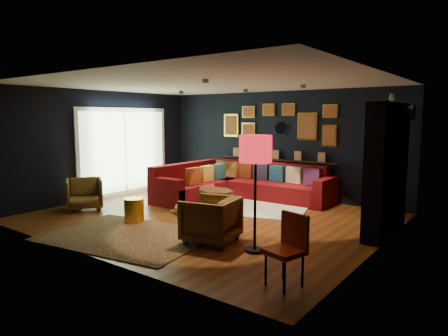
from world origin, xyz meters
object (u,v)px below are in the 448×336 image
Objects in this scene: armchair_right at (211,217)px; gold_stool at (134,210)px; armchair_left at (84,192)px; sectional at (236,185)px; orange_chair at (289,244)px; dog at (190,207)px; coffee_table at (215,194)px; floor_lamp at (256,154)px; pouf at (202,193)px.

armchair_right reaches higher than gold_stool.
sectional is at bearing -0.72° from armchair_left.
armchair_left is 3.57m from armchair_right.
sectional is 5.05m from orange_chair.
armchair_right is (1.63, -3.01, 0.08)m from sectional.
armchair_left reaches higher than dog.
armchair_left is 2.40m from dog.
coffee_table is at bearing -71.50° from sectional.
dog is at bearing 155.49° from floor_lamp.
coffee_table is at bearing 80.98° from dog.
pouf is at bearing -4.47° from armchair_left.
armchair_left is 1.61× the size of gold_stool.
armchair_left is (-1.94, -2.87, 0.05)m from sectional.
armchair_right reaches higher than coffee_table.
pouf is 2.12m from gold_stool.
coffee_table is at bearing 141.26° from floor_lamp.
orange_chair reaches higher than pouf.
armchair_right is at bearing -54.00° from coffee_table.
coffee_table is 0.66m from dog.
pouf is at bearing 157.65° from orange_chair.
coffee_table is 1.21× the size of orange_chair.
orange_chair is (2.91, -2.34, 0.11)m from coffee_table.
floor_lamp is at bearing -37.50° from pouf.
dog is at bearing -81.54° from sectional.
orange_chair is at bearing -66.03° from armchair_left.
sectional is at bearing 108.50° from coffee_table.
armchair_left is at bearing -127.76° from pouf.
armchair_left is 0.87× the size of orange_chair.
coffee_table is 3.74m from orange_chair.
sectional reaches higher than armchair_left.
dog is at bearing -105.91° from coffee_table.
orange_chair is (3.74, -2.91, 0.28)m from pouf.
orange_chair reaches higher than armchair_right.
armchair_right is 0.46× the size of floor_lamp.
floor_lamp reaches higher than orange_chair.
coffee_table is 2.24× the size of gold_stool.
armchair_left reaches higher than gold_stool.
pouf is 0.79× the size of armchair_left.
armchair_left is at bearing -173.86° from orange_chair.
floor_lamp is (1.97, -1.58, 1.06)m from coffee_table.
armchair_left is (-2.41, -1.46, -0.02)m from coffee_table.
armchair_right reaches higher than pouf.
armchair_left is (-1.57, -2.03, 0.15)m from pouf.
armchair_left is at bearing -103.39° from armchair_right.
coffee_table is at bearing -25.41° from armchair_left.
armchair_left is 0.43× the size of floor_lamp.
armchair_right is (1.16, -1.60, 0.01)m from coffee_table.
orange_chair is 3.55m from dog.
sectional is 1.99× the size of floor_lamp.
dog is (-2.14, 0.98, -1.25)m from floor_lamp.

